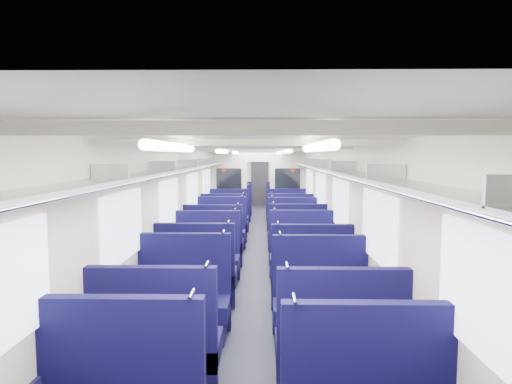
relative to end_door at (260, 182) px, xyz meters
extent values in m
cube|color=black|center=(0.00, -8.94, -1.00)|extent=(2.80, 18.00, 0.01)
cube|color=silver|center=(0.00, -8.94, 1.35)|extent=(2.80, 18.00, 0.01)
cube|color=beige|center=(-1.40, -8.94, 0.18)|extent=(0.02, 18.00, 2.35)
cube|color=#120F34|center=(-1.39, -8.94, -0.65)|extent=(0.03, 17.90, 0.70)
cube|color=beige|center=(1.40, -8.94, 0.18)|extent=(0.02, 18.00, 2.35)
cube|color=#120F34|center=(1.39, -8.94, -0.65)|extent=(0.03, 17.90, 0.70)
cube|color=beige|center=(0.00, 0.06, 0.18)|extent=(2.80, 0.02, 2.35)
cube|color=#B2B5BA|center=(-1.22, -8.94, 0.97)|extent=(0.34, 17.40, 0.04)
cylinder|color=silver|center=(-1.04, -8.94, 0.95)|extent=(0.02, 17.40, 0.02)
cube|color=#B2B5BA|center=(-1.22, -14.94, 1.05)|extent=(0.34, 0.03, 0.14)
cube|color=#B2B5BA|center=(-1.22, -12.94, 1.05)|extent=(0.34, 0.03, 0.14)
cube|color=#B2B5BA|center=(-1.22, -10.94, 1.05)|extent=(0.34, 0.03, 0.14)
cube|color=#B2B5BA|center=(-1.22, -8.94, 1.05)|extent=(0.34, 0.03, 0.14)
cube|color=#B2B5BA|center=(-1.22, -6.94, 1.05)|extent=(0.34, 0.03, 0.14)
cube|color=#B2B5BA|center=(-1.22, -4.94, 1.05)|extent=(0.34, 0.03, 0.14)
cube|color=#B2B5BA|center=(-1.22, -2.94, 1.05)|extent=(0.34, 0.03, 0.14)
cube|color=#B2B5BA|center=(-1.22, -0.94, 1.05)|extent=(0.34, 0.03, 0.14)
cube|color=#B2B5BA|center=(1.22, -8.94, 0.97)|extent=(0.34, 17.40, 0.04)
cylinder|color=silver|center=(1.04, -8.94, 0.95)|extent=(0.02, 17.40, 0.02)
cube|color=#B2B5BA|center=(1.22, -14.94, 1.05)|extent=(0.34, 0.03, 0.14)
cube|color=#B2B5BA|center=(1.22, -12.94, 1.05)|extent=(0.34, 0.03, 0.14)
cube|color=#B2B5BA|center=(1.22, -10.94, 1.05)|extent=(0.34, 0.03, 0.14)
cube|color=#B2B5BA|center=(1.22, -8.94, 1.05)|extent=(0.34, 0.03, 0.14)
cube|color=#B2B5BA|center=(1.22, -6.94, 1.05)|extent=(0.34, 0.03, 0.14)
cube|color=#B2B5BA|center=(1.22, -4.94, 1.05)|extent=(0.34, 0.03, 0.14)
cube|color=#B2B5BA|center=(1.22, -2.94, 1.05)|extent=(0.34, 0.03, 0.14)
cube|color=#B2B5BA|center=(1.22, -0.94, 1.05)|extent=(0.34, 0.03, 0.14)
cube|color=white|center=(-1.38, -14.14, 0.42)|extent=(0.02, 1.30, 0.75)
cube|color=white|center=(-1.38, -11.84, 0.42)|extent=(0.02, 1.30, 0.75)
cube|color=white|center=(-1.38, -9.54, 0.42)|extent=(0.02, 1.30, 0.75)
cube|color=white|center=(-1.38, -7.24, 0.42)|extent=(0.02, 1.30, 0.75)
cube|color=white|center=(-1.38, -4.44, 0.42)|extent=(0.02, 1.30, 0.75)
cube|color=white|center=(-1.38, -2.14, 0.42)|extent=(0.02, 1.30, 0.75)
cube|color=white|center=(1.38, -16.44, 0.42)|extent=(0.02, 1.30, 0.75)
cube|color=white|center=(1.38, -14.14, 0.42)|extent=(0.02, 1.30, 0.75)
cube|color=white|center=(1.38, -11.84, 0.42)|extent=(0.02, 1.30, 0.75)
cube|color=white|center=(1.38, -9.54, 0.42)|extent=(0.02, 1.30, 0.75)
cube|color=white|center=(1.38, -7.24, 0.42)|extent=(0.02, 1.30, 0.75)
cube|color=white|center=(1.38, -4.44, 0.42)|extent=(0.02, 1.30, 0.75)
cube|color=white|center=(1.38, -2.14, 0.42)|extent=(0.02, 1.30, 0.75)
cube|color=beige|center=(0.00, -16.94, 1.31)|extent=(2.70, 0.06, 0.06)
cube|color=beige|center=(0.00, -14.94, 1.31)|extent=(2.70, 0.06, 0.06)
cube|color=beige|center=(0.00, -12.94, 1.31)|extent=(2.70, 0.06, 0.06)
cube|color=beige|center=(0.00, -10.94, 1.31)|extent=(2.70, 0.06, 0.06)
cube|color=beige|center=(0.00, -8.94, 1.31)|extent=(2.70, 0.06, 0.06)
cube|color=beige|center=(0.00, -6.94, 1.31)|extent=(2.70, 0.06, 0.06)
cube|color=beige|center=(0.00, -4.94, 1.31)|extent=(2.70, 0.06, 0.06)
cube|color=beige|center=(0.00, -2.94, 1.31)|extent=(2.70, 0.06, 0.06)
cube|color=beige|center=(0.00, -0.94, 1.31)|extent=(2.70, 0.06, 0.06)
cylinder|color=white|center=(-0.55, -15.44, 1.26)|extent=(0.07, 1.60, 0.07)
cylinder|color=white|center=(-0.55, -11.44, 1.26)|extent=(0.07, 1.60, 0.07)
cylinder|color=white|center=(-0.55, -7.94, 1.26)|extent=(0.07, 1.60, 0.07)
cylinder|color=white|center=(-0.55, -3.44, 1.26)|extent=(0.07, 1.60, 0.07)
cylinder|color=white|center=(0.55, -15.44, 1.26)|extent=(0.07, 1.60, 0.07)
cylinder|color=white|center=(0.55, -11.44, 1.26)|extent=(0.07, 1.60, 0.07)
cylinder|color=white|center=(0.55, -7.94, 1.26)|extent=(0.07, 1.60, 0.07)
cylinder|color=white|center=(0.55, -3.44, 1.26)|extent=(0.07, 1.60, 0.07)
cube|color=black|center=(0.00, 0.00, 0.00)|extent=(0.75, 0.06, 2.00)
cube|color=beige|center=(-0.88, -5.92, 0.18)|extent=(1.05, 0.08, 2.35)
cube|color=black|center=(-0.87, -5.97, 0.40)|extent=(0.76, 0.02, 0.80)
cylinder|color=#B71E0C|center=(-1.02, -5.98, 0.75)|extent=(0.12, 0.01, 0.12)
cube|color=beige|center=(0.88, -5.92, 0.18)|extent=(1.05, 0.08, 2.35)
cube|color=black|center=(0.87, -5.97, 0.40)|extent=(0.76, 0.02, 0.80)
cylinder|color=#B71E0C|center=(1.02, -5.98, 0.75)|extent=(0.12, 0.01, 0.12)
cube|color=beige|center=(0.00, -5.92, 1.17)|extent=(0.70, 0.08, 0.35)
cube|color=#0F0D3F|center=(-0.83, -15.90, -0.37)|extent=(1.14, 0.11, 1.22)
cylinder|color=silver|center=(-0.35, -15.90, 0.26)|extent=(0.02, 0.17, 0.02)
cylinder|color=silver|center=(0.35, -15.98, 0.26)|extent=(0.02, 0.17, 0.02)
cube|color=#0F0D3F|center=(-0.83, -14.87, -0.61)|extent=(1.14, 0.60, 0.20)
cube|color=#100D34|center=(-0.83, -14.87, -0.85)|extent=(1.05, 0.48, 0.29)
cube|color=#0F0D3F|center=(-0.83, -15.11, -0.37)|extent=(1.14, 0.11, 1.22)
cylinder|color=silver|center=(-0.35, -15.11, 0.26)|extent=(0.02, 0.17, 0.02)
cube|color=#0F0D3F|center=(0.83, -14.89, -0.61)|extent=(1.14, 0.60, 0.20)
cube|color=#100D34|center=(0.83, -14.89, -0.85)|extent=(1.05, 0.48, 0.29)
cube|color=#0F0D3F|center=(0.83, -15.14, -0.37)|extent=(1.14, 0.11, 1.22)
cylinder|color=silver|center=(0.35, -15.14, 0.26)|extent=(0.02, 0.17, 0.02)
cube|color=#0F0D3F|center=(-0.83, -13.78, -0.61)|extent=(1.14, 0.60, 0.20)
cube|color=#100D34|center=(-0.83, -13.78, -0.85)|extent=(1.05, 0.48, 0.29)
cube|color=#0F0D3F|center=(-0.83, -13.54, -0.37)|extent=(1.14, 0.11, 1.22)
cylinder|color=silver|center=(-0.35, -13.54, 0.26)|extent=(0.02, 0.17, 0.02)
cube|color=#0F0D3F|center=(0.83, -13.88, -0.61)|extent=(1.14, 0.60, 0.20)
cube|color=#100D34|center=(0.83, -13.88, -0.85)|extent=(1.05, 0.48, 0.29)
cube|color=#0F0D3F|center=(0.83, -13.64, -0.37)|extent=(1.14, 0.11, 1.22)
cylinder|color=silver|center=(0.35, -13.64, 0.26)|extent=(0.02, 0.17, 0.02)
cube|color=#0F0D3F|center=(-0.83, -12.52, -0.61)|extent=(1.14, 0.60, 0.20)
cube|color=#100D34|center=(-0.83, -12.52, -0.85)|extent=(1.05, 0.48, 0.29)
cube|color=#0F0D3F|center=(-0.83, -12.77, -0.37)|extent=(1.14, 0.11, 1.22)
cylinder|color=silver|center=(-0.35, -12.77, 0.26)|extent=(0.02, 0.17, 0.02)
cube|color=#0F0D3F|center=(0.83, -12.59, -0.61)|extent=(1.14, 0.60, 0.20)
cube|color=#100D34|center=(0.83, -12.59, -0.85)|extent=(1.05, 0.48, 0.29)
cube|color=#0F0D3F|center=(0.83, -12.84, -0.37)|extent=(1.14, 0.11, 1.22)
cylinder|color=silver|center=(0.35, -12.84, 0.26)|extent=(0.02, 0.17, 0.02)
cube|color=#0F0D3F|center=(-0.83, -11.64, -0.61)|extent=(1.14, 0.60, 0.20)
cube|color=#100D34|center=(-0.83, -11.64, -0.85)|extent=(1.05, 0.48, 0.29)
cube|color=#0F0D3F|center=(-0.83, -11.40, -0.37)|extent=(1.14, 0.11, 1.22)
cylinder|color=silver|center=(-0.35, -11.40, 0.26)|extent=(0.02, 0.17, 0.02)
cube|color=#0F0D3F|center=(0.83, -11.55, -0.61)|extent=(1.14, 0.60, 0.20)
cube|color=#100D34|center=(0.83, -11.55, -0.85)|extent=(1.05, 0.48, 0.29)
cube|color=#0F0D3F|center=(0.83, -11.30, -0.37)|extent=(1.14, 0.11, 1.22)
cylinder|color=silver|center=(0.35, -11.30, 0.26)|extent=(0.02, 0.17, 0.02)
cube|color=#0F0D3F|center=(-0.83, -10.30, -0.61)|extent=(1.14, 0.60, 0.20)
cube|color=#100D34|center=(-0.83, -10.30, -0.85)|extent=(1.05, 0.48, 0.29)
cube|color=#0F0D3F|center=(-0.83, -10.55, -0.37)|extent=(1.14, 0.11, 1.22)
cylinder|color=silver|center=(-0.35, -10.55, 0.26)|extent=(0.02, 0.17, 0.02)
cube|color=#0F0D3F|center=(0.83, -10.13, -0.61)|extent=(1.14, 0.60, 0.20)
cube|color=#100D34|center=(0.83, -10.13, -0.85)|extent=(1.05, 0.48, 0.29)
cube|color=#0F0D3F|center=(0.83, -10.38, -0.37)|extent=(1.14, 0.11, 1.22)
cylinder|color=silver|center=(0.35, -10.38, 0.26)|extent=(0.02, 0.17, 0.02)
cube|color=#0F0D3F|center=(-0.83, -9.16, -0.61)|extent=(1.14, 0.60, 0.20)
cube|color=#100D34|center=(-0.83, -9.16, -0.85)|extent=(1.05, 0.48, 0.29)
cube|color=#0F0D3F|center=(-0.83, -8.91, -0.37)|extent=(1.14, 0.11, 1.22)
cylinder|color=silver|center=(-0.35, -8.91, 0.26)|extent=(0.02, 0.17, 0.02)
cube|color=#0F0D3F|center=(0.83, -9.28, -0.61)|extent=(1.14, 0.60, 0.20)
cube|color=#100D34|center=(0.83, -9.28, -0.85)|extent=(1.05, 0.48, 0.29)
cube|color=#0F0D3F|center=(0.83, -9.04, -0.37)|extent=(1.14, 0.11, 1.22)
cylinder|color=silver|center=(0.35, -9.04, 0.26)|extent=(0.02, 0.17, 0.02)
cube|color=#0F0D3F|center=(-0.83, -7.97, -0.61)|extent=(1.14, 0.60, 0.20)
cube|color=#100D34|center=(-0.83, -7.97, -0.85)|extent=(1.05, 0.48, 0.29)
cube|color=#0F0D3F|center=(-0.83, -8.22, -0.37)|extent=(1.14, 0.11, 1.22)
cylinder|color=silver|center=(-0.35, -8.22, 0.26)|extent=(0.02, 0.17, 0.02)
cube|color=#0F0D3F|center=(0.83, -7.92, -0.61)|extent=(1.14, 0.60, 0.20)
cube|color=#100D34|center=(0.83, -7.92, -0.85)|extent=(1.05, 0.48, 0.29)
cube|color=#0F0D3F|center=(0.83, -8.16, -0.37)|extent=(1.14, 0.11, 1.22)
cylinder|color=silver|center=(0.35, -8.16, 0.26)|extent=(0.02, 0.17, 0.02)
cube|color=#0F0D3F|center=(-0.83, -6.92, -0.61)|extent=(1.14, 0.60, 0.20)
cube|color=#100D34|center=(-0.83, -6.92, -0.85)|extent=(1.05, 0.48, 0.29)
cube|color=#0F0D3F|center=(-0.83, -6.67, -0.37)|extent=(1.14, 0.11, 1.22)
cylinder|color=silver|center=(-0.35, -6.67, 0.26)|extent=(0.02, 0.17, 0.02)
cube|color=#0F0D3F|center=(0.83, -6.84, -0.61)|extent=(1.14, 0.60, 0.20)
cube|color=#100D34|center=(0.83, -6.84, -0.85)|extent=(1.05, 0.48, 0.29)
cube|color=#0F0D3F|center=(0.83, -6.60, -0.37)|extent=(1.14, 0.11, 1.22)
cylinder|color=silver|center=(0.35, -6.60, 0.26)|extent=(0.02, 0.17, 0.02)
cube|color=#0F0D3F|center=(-0.83, -4.67, -0.61)|extent=(1.14, 0.60, 0.20)
cube|color=#100D34|center=(-0.83, -4.67, -0.85)|extent=(1.05, 0.48, 0.29)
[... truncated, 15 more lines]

